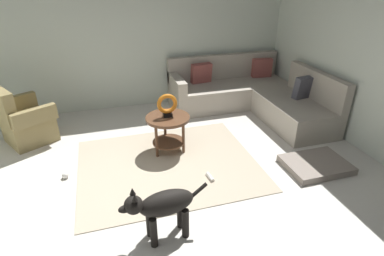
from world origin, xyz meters
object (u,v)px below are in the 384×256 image
(sectional_couch, at_px, (252,96))
(dog_toy_rope, at_px, (210,177))
(side_table, at_px, (168,125))
(torus_sculpture, at_px, (167,105))
(dog, at_px, (162,206))
(dog_bed_mat, at_px, (316,165))
(armchair, at_px, (24,122))
(dog_toy_ball, at_px, (65,175))

(sectional_couch, relative_size, dog_toy_rope, 13.51)
(sectional_couch, height_order, side_table, sectional_couch)
(torus_sculpture, height_order, dog, torus_sculpture)
(sectional_couch, height_order, dog_bed_mat, sectional_couch)
(side_table, distance_m, dog, 1.60)
(side_table, distance_m, dog_toy_rope, 0.95)
(sectional_couch, xyz_separation_m, dog, (-2.16, -2.53, 0.09))
(dog_bed_mat, bearing_deg, armchair, 153.68)
(armchair, xyz_separation_m, dog_toy_rope, (2.30, -1.67, -0.30))
(torus_sculpture, bearing_deg, dog_bed_mat, -28.76)
(dog_toy_ball, distance_m, dog_toy_rope, 1.79)
(sectional_couch, height_order, torus_sculpture, sectional_couch)
(dog_bed_mat, bearing_deg, sectional_couch, 89.64)
(side_table, height_order, dog_toy_ball, side_table)
(torus_sculpture, bearing_deg, dog, -104.62)
(sectional_couch, xyz_separation_m, dog_toy_ball, (-3.13, -1.25, -0.25))
(torus_sculpture, distance_m, dog_bed_mat, 2.10)
(sectional_couch, bearing_deg, dog_toy_rope, -128.63)
(armchair, xyz_separation_m, torus_sculpture, (1.96, -0.87, 0.39))
(dog_bed_mat, height_order, dog_toy_ball, dog_bed_mat)
(side_table, xyz_separation_m, dog, (-0.40, -1.55, -0.04))
(sectional_couch, bearing_deg, dog, -130.53)
(armchair, relative_size, dog, 1.17)
(dog, bearing_deg, sectional_couch, -45.95)
(sectional_couch, height_order, dog, sectional_couch)
(armchair, relative_size, torus_sculpture, 3.05)
(torus_sculpture, relative_size, dog_toy_ball, 3.92)
(dog, xyz_separation_m, dog_toy_ball, (-0.97, 1.28, -0.34))
(torus_sculpture, height_order, dog_toy_rope, torus_sculpture)
(side_table, xyz_separation_m, dog_bed_mat, (1.74, -0.96, -0.37))
(dog_bed_mat, bearing_deg, dog_toy_ball, 167.56)
(armchair, distance_m, dog_bed_mat, 4.14)
(dog_bed_mat, bearing_deg, side_table, 151.24)
(sectional_couch, bearing_deg, torus_sculpture, -150.88)
(sectional_couch, height_order, armchair, same)
(torus_sculpture, xyz_separation_m, dog_bed_mat, (1.74, -0.96, -0.67))
(torus_sculpture, distance_m, dog, 1.63)
(torus_sculpture, relative_size, dog_bed_mat, 0.41)
(dog_bed_mat, bearing_deg, dog, -164.61)
(side_table, bearing_deg, torus_sculpture, 180.00)
(dog_bed_mat, bearing_deg, torus_sculpture, 151.24)
(dog_bed_mat, distance_m, dog_toy_ball, 3.19)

